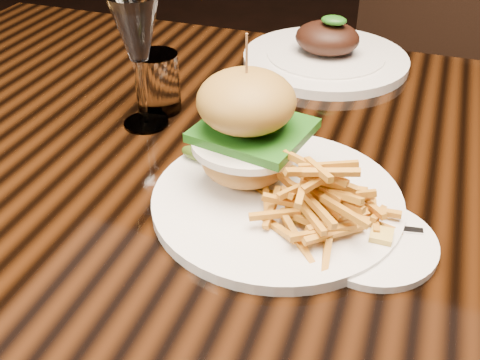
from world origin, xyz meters
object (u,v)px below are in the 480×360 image
(burger_plate, at_px, (276,167))
(wine_glass, at_px, (136,32))
(dining_table, at_px, (275,191))
(chair_far, at_px, (408,65))
(far_dish, at_px, (326,55))

(burger_plate, relative_size, wine_glass, 1.56)
(dining_table, bearing_deg, burger_plate, -75.14)
(chair_far, bearing_deg, wine_glass, -91.19)
(burger_plate, bearing_deg, chair_far, 106.90)
(dining_table, xyz_separation_m, wine_glass, (-0.22, 0.00, 0.23))
(wine_glass, distance_m, far_dish, 0.41)
(wine_glass, bearing_deg, burger_plate, -27.60)
(wine_glass, height_order, chair_far, wine_glass)
(dining_table, xyz_separation_m, chair_far, (0.14, 0.88, -0.13))
(far_dish, bearing_deg, chair_far, 75.84)
(wine_glass, height_order, far_dish, wine_glass)
(wine_glass, bearing_deg, dining_table, -1.13)
(burger_plate, height_order, far_dish, burger_plate)
(dining_table, height_order, far_dish, far_dish)
(dining_table, bearing_deg, wine_glass, 178.87)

